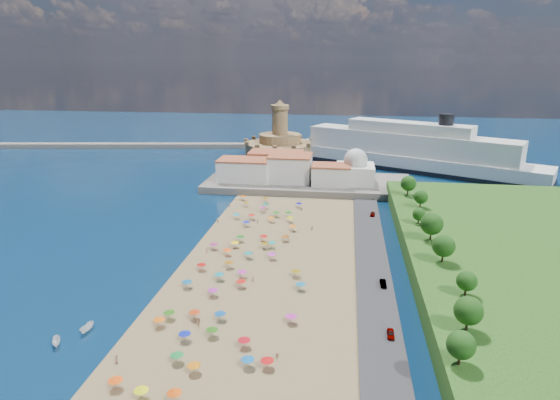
# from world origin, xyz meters

# --- Properties ---
(ground) EXTENTS (700.00, 700.00, 0.00)m
(ground) POSITION_xyz_m (0.00, 0.00, 0.00)
(ground) COLOR #071938
(ground) RESTS_ON ground
(terrace) EXTENTS (90.00, 36.00, 3.00)m
(terrace) POSITION_xyz_m (10.00, 73.00, 1.50)
(terrace) COLOR #59544C
(terrace) RESTS_ON ground
(jetty) EXTENTS (18.00, 70.00, 2.40)m
(jetty) POSITION_xyz_m (-12.00, 108.00, 1.20)
(jetty) COLOR #59544C
(jetty) RESTS_ON ground
(breakwater) EXTENTS (199.03, 34.77, 2.60)m
(breakwater) POSITION_xyz_m (-110.00, 153.00, 1.30)
(breakwater) COLOR #59544C
(breakwater) RESTS_ON ground
(waterfront_buildings) EXTENTS (57.00, 29.00, 11.00)m
(waterfront_buildings) POSITION_xyz_m (-3.05, 73.64, 7.88)
(waterfront_buildings) COLOR silver
(waterfront_buildings) RESTS_ON terrace
(domed_building) EXTENTS (16.00, 16.00, 15.00)m
(domed_building) POSITION_xyz_m (30.00, 71.00, 8.97)
(domed_building) COLOR silver
(domed_building) RESTS_ON terrace
(fortress) EXTENTS (40.00, 40.00, 32.40)m
(fortress) POSITION_xyz_m (-12.00, 138.00, 6.68)
(fortress) COLOR #9E764F
(fortress) RESTS_ON ground
(cruise_ship) EXTENTS (128.41, 78.44, 29.25)m
(cruise_ship) POSITION_xyz_m (57.05, 115.25, 8.66)
(cruise_ship) COLOR black
(cruise_ship) RESTS_ON ground
(beach_parasols) EXTENTS (32.68, 116.54, 2.20)m
(beach_parasols) POSITION_xyz_m (-1.01, -10.88, 2.15)
(beach_parasols) COLOR gray
(beach_parasols) RESTS_ON beach
(beachgoers) EXTENTS (33.81, 96.35, 1.88)m
(beachgoers) POSITION_xyz_m (-2.30, -3.64, 1.10)
(beachgoers) COLOR tan
(beachgoers) RESTS_ON beach
(moored_boats) EXTENTS (5.93, 9.50, 1.56)m
(moored_boats) POSITION_xyz_m (-27.70, -50.40, 0.76)
(moored_boats) COLOR white
(moored_boats) RESTS_ON ground
(parked_cars) EXTENTS (1.96, 80.29, 1.33)m
(parked_cars) POSITION_xyz_m (36.00, -5.96, 1.34)
(parked_cars) COLOR gray
(parked_cars) RESTS_ON promenade
(hillside_trees) EXTENTS (11.14, 106.99, 7.89)m
(hillside_trees) POSITION_xyz_m (49.47, -5.90, 10.13)
(hillside_trees) COLOR #382314
(hillside_trees) RESTS_ON hillside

